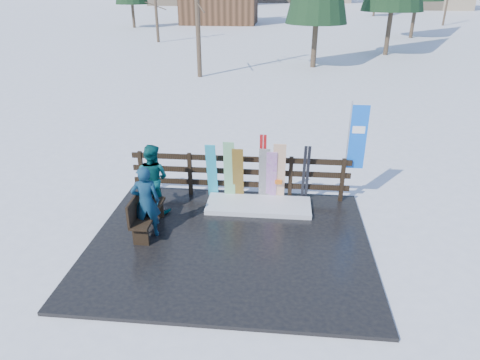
# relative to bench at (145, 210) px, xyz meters

# --- Properties ---
(ground) EXTENTS (700.00, 700.00, 0.00)m
(ground) POSITION_rel_bench_xyz_m (1.94, -0.30, -0.60)
(ground) COLOR white
(ground) RESTS_ON ground
(deck) EXTENTS (6.00, 5.00, 0.08)m
(deck) POSITION_rel_bench_xyz_m (1.94, -0.30, -0.56)
(deck) COLOR black
(deck) RESTS_ON ground
(fence) EXTENTS (5.60, 0.10, 1.15)m
(fence) POSITION_rel_bench_xyz_m (1.94, 1.90, 0.14)
(fence) COLOR black
(fence) RESTS_ON deck
(snow_patch) EXTENTS (2.57, 1.00, 0.12)m
(snow_patch) POSITION_rel_bench_xyz_m (2.47, 1.30, -0.46)
(snow_patch) COLOR white
(snow_patch) RESTS_ON deck
(bench) EXTENTS (0.40, 1.50, 0.97)m
(bench) POSITION_rel_bench_xyz_m (0.00, 0.00, 0.00)
(bench) COLOR black
(bench) RESTS_ON deck
(snowboard_0) EXTENTS (0.26, 0.39, 1.55)m
(snowboard_0) POSITION_rel_bench_xyz_m (1.25, 1.68, 0.26)
(snowboard_0) COLOR #29B3D0
(snowboard_0) RESTS_ON deck
(snowboard_1) EXTENTS (0.27, 0.26, 1.61)m
(snowboard_1) POSITION_rel_bench_xyz_m (1.70, 1.68, 0.29)
(snowboard_1) COLOR silver
(snowboard_1) RESTS_ON deck
(snowboard_2) EXTENTS (0.28, 0.29, 1.45)m
(snowboard_2) POSITION_rel_bench_xyz_m (1.92, 1.68, 0.21)
(snowboard_2) COLOR gold
(snowboard_2) RESTS_ON deck
(snowboard_3) EXTENTS (0.26, 0.32, 1.40)m
(snowboard_3) POSITION_rel_bench_xyz_m (2.75, 1.68, 0.19)
(snowboard_3) COLOR silver
(snowboard_3) RESTS_ON deck
(snowboard_4) EXTENTS (0.27, 0.31, 1.48)m
(snowboard_4) POSITION_rel_bench_xyz_m (2.58, 1.68, 0.22)
(snowboard_4) COLOR black
(snowboard_4) RESTS_ON deck
(snowboard_5) EXTENTS (0.31, 0.34, 1.62)m
(snowboard_5) POSITION_rel_bench_xyz_m (2.94, 1.68, 0.29)
(snowboard_5) COLOR white
(snowboard_5) RESTS_ON deck
(ski_pair_a) EXTENTS (0.17, 0.27, 1.81)m
(ski_pair_a) POSITION_rel_bench_xyz_m (2.53, 1.75, 0.39)
(ski_pair_a) COLOR red
(ski_pair_a) RESTS_ON deck
(ski_pair_b) EXTENTS (0.17, 0.29, 1.56)m
(ski_pair_b) POSITION_rel_bench_xyz_m (3.60, 1.75, 0.26)
(ski_pair_b) COLOR black
(ski_pair_b) RESTS_ON deck
(rental_flag) EXTENTS (0.45, 0.04, 2.60)m
(rental_flag) POSITION_rel_bench_xyz_m (4.75, 1.95, 1.09)
(rental_flag) COLOR silver
(rental_flag) RESTS_ON deck
(person_front) EXTENTS (0.67, 0.52, 1.65)m
(person_front) POSITION_rel_bench_xyz_m (0.12, -0.19, 0.31)
(person_front) COLOR navy
(person_front) RESTS_ON deck
(person_back) EXTENTS (0.97, 0.84, 1.71)m
(person_back) POSITION_rel_bench_xyz_m (-0.06, 0.92, 0.34)
(person_back) COLOR #0C5352
(person_back) RESTS_ON deck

